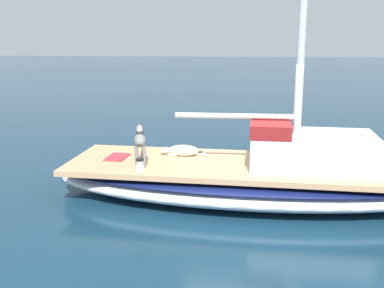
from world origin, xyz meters
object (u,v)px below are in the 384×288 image
(deck_winch, at_px, (140,165))
(dog_white, at_px, (182,151))
(coiled_rope, at_px, (197,153))
(dog_grey, at_px, (140,141))
(sailboat_main, at_px, (245,180))
(deck_towel, at_px, (117,157))

(deck_winch, bearing_deg, dog_white, 150.59)
(dog_white, bearing_deg, coiled_rope, 120.19)
(dog_grey, xyz_separation_m, deck_winch, (0.44, 0.09, -0.32))
(dog_white, distance_m, coiled_rope, 0.35)
(sailboat_main, distance_m, dog_white, 1.40)
(dog_white, xyz_separation_m, dog_grey, (0.63, -0.69, 0.32))
(coiled_rope, bearing_deg, sailboat_main, 57.52)
(sailboat_main, height_order, coiled_rope, coiled_rope)
(sailboat_main, height_order, deck_towel, deck_towel)
(deck_winch, bearing_deg, coiled_rope, 144.22)
(dog_grey, relative_size, deck_towel, 1.66)
(dog_white, relative_size, deck_towel, 1.70)
(sailboat_main, bearing_deg, dog_white, -109.56)
(dog_white, xyz_separation_m, deck_winch, (1.07, -0.60, -0.01))
(deck_winch, height_order, coiled_rope, deck_winch)
(deck_winch, bearing_deg, dog_grey, -168.09)
(sailboat_main, height_order, dog_grey, dog_grey)
(dog_white, distance_m, dog_grey, 0.99)
(sailboat_main, xyz_separation_m, coiled_rope, (-0.61, -0.96, 0.35))
(dog_grey, height_order, deck_towel, dog_grey)
(dog_grey, relative_size, coiled_rope, 2.87)
(sailboat_main, height_order, deck_winch, deck_winch)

